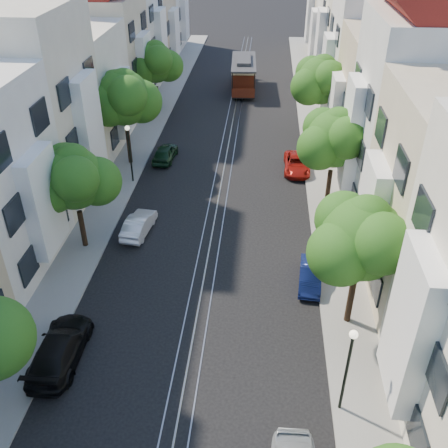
% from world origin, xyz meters
% --- Properties ---
extents(ground, '(200.00, 200.00, 0.00)m').
position_xyz_m(ground, '(0.00, 28.00, 0.00)').
color(ground, black).
rests_on(ground, ground).
extents(sidewalk_east, '(2.50, 80.00, 0.12)m').
position_xyz_m(sidewalk_east, '(7.25, 28.00, 0.06)').
color(sidewalk_east, gray).
rests_on(sidewalk_east, ground).
extents(sidewalk_west, '(2.50, 80.00, 0.12)m').
position_xyz_m(sidewalk_west, '(-7.25, 28.00, 0.06)').
color(sidewalk_west, gray).
rests_on(sidewalk_west, ground).
extents(rail_left, '(0.06, 80.00, 0.02)m').
position_xyz_m(rail_left, '(-0.55, 28.00, 0.01)').
color(rail_left, gray).
rests_on(rail_left, ground).
extents(rail_slot, '(0.06, 80.00, 0.02)m').
position_xyz_m(rail_slot, '(0.00, 28.00, 0.01)').
color(rail_slot, gray).
rests_on(rail_slot, ground).
extents(rail_right, '(0.06, 80.00, 0.02)m').
position_xyz_m(rail_right, '(0.55, 28.00, 0.01)').
color(rail_right, gray).
rests_on(rail_right, ground).
extents(lane_line, '(0.08, 80.00, 0.01)m').
position_xyz_m(lane_line, '(0.00, 28.00, 0.00)').
color(lane_line, tan).
rests_on(lane_line, ground).
extents(townhouses_east, '(7.75, 72.00, 12.00)m').
position_xyz_m(townhouses_east, '(11.87, 27.91, 5.18)').
color(townhouses_east, beige).
rests_on(townhouses_east, ground).
extents(townhouses_west, '(7.75, 72.00, 11.76)m').
position_xyz_m(townhouses_west, '(-11.87, 27.91, 5.08)').
color(townhouses_west, silver).
rests_on(townhouses_west, ground).
extents(tree_e_b, '(4.93, 4.08, 6.68)m').
position_xyz_m(tree_e_b, '(7.26, 8.98, 4.73)').
color(tree_e_b, black).
rests_on(tree_e_b, ground).
extents(tree_e_c, '(4.84, 3.99, 6.52)m').
position_xyz_m(tree_e_c, '(7.26, 19.98, 4.60)').
color(tree_e_c, black).
rests_on(tree_e_c, ground).
extents(tree_e_d, '(5.01, 4.16, 6.85)m').
position_xyz_m(tree_e_d, '(7.26, 30.98, 4.87)').
color(tree_e_d, black).
rests_on(tree_e_d, ground).
extents(tree_w_b, '(4.72, 3.87, 6.27)m').
position_xyz_m(tree_w_b, '(-7.14, 13.98, 4.40)').
color(tree_w_b, black).
rests_on(tree_w_b, ground).
extents(tree_w_c, '(5.13, 4.28, 7.09)m').
position_xyz_m(tree_w_c, '(-7.14, 24.98, 5.07)').
color(tree_w_c, black).
rests_on(tree_w_c, ground).
extents(tree_w_d, '(4.84, 3.99, 6.52)m').
position_xyz_m(tree_w_d, '(-7.14, 35.98, 4.60)').
color(tree_w_d, black).
rests_on(tree_w_d, ground).
extents(lamp_east, '(0.32, 0.32, 4.16)m').
position_xyz_m(lamp_east, '(6.30, 4.00, 2.85)').
color(lamp_east, black).
rests_on(lamp_east, ground).
extents(lamp_west, '(0.32, 0.32, 4.16)m').
position_xyz_m(lamp_west, '(-6.30, 22.00, 2.85)').
color(lamp_west, black).
rests_on(lamp_west, ground).
extents(cable_car, '(2.83, 8.03, 3.05)m').
position_xyz_m(cable_car, '(0.50, 43.56, 1.80)').
color(cable_car, black).
rests_on(cable_car, ground).
extents(parked_car_e_mid, '(1.39, 3.29, 1.06)m').
position_xyz_m(parked_car_e_mid, '(5.60, 11.72, 0.53)').
color(parked_car_e_mid, '#0D1745').
rests_on(parked_car_e_mid, ground).
extents(parked_car_e_far, '(1.87, 4.01, 1.11)m').
position_xyz_m(parked_car_e_far, '(5.41, 24.83, 0.56)').
color(parked_car_e_far, '#9B150E').
rests_on(parked_car_e_far, ground).
extents(parked_car_w_near, '(1.94, 4.63, 1.34)m').
position_xyz_m(parked_car_w_near, '(-5.55, 5.61, 0.67)').
color(parked_car_w_near, black).
rests_on(parked_car_w_near, ground).
extents(parked_car_w_mid, '(1.62, 3.62, 1.15)m').
position_xyz_m(parked_car_w_mid, '(-4.40, 15.72, 0.58)').
color(parked_car_w_mid, silver).
rests_on(parked_car_w_mid, ground).
extents(parked_car_w_far, '(1.67, 3.68, 1.23)m').
position_xyz_m(parked_car_w_far, '(-4.65, 25.82, 0.61)').
color(parked_car_w_far, black).
rests_on(parked_car_w_far, ground).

